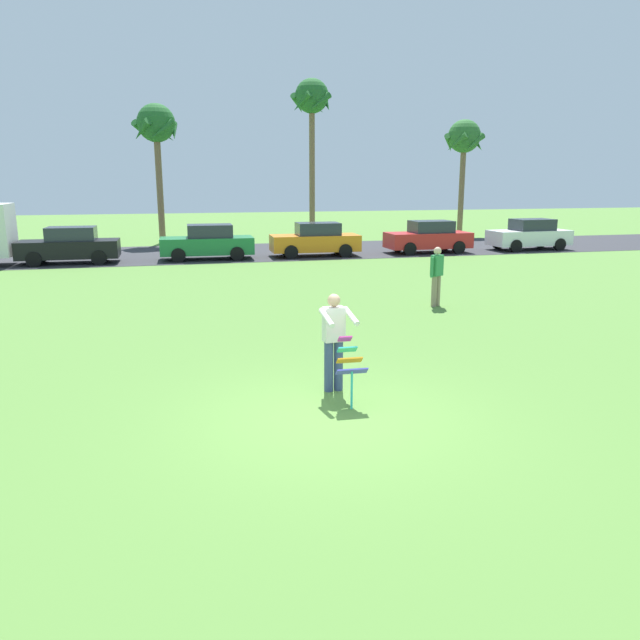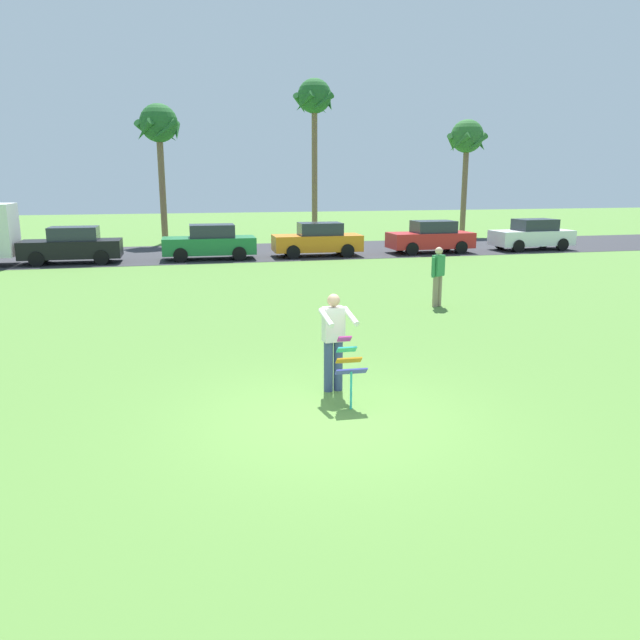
# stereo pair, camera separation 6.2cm
# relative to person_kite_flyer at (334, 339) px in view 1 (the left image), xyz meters

# --- Properties ---
(ground_plane) EXTENTS (120.00, 120.00, 0.00)m
(ground_plane) POSITION_rel_person_kite_flyer_xyz_m (-0.35, -1.22, -0.95)
(ground_plane) COLOR #568438
(road_strip) EXTENTS (120.00, 8.00, 0.01)m
(road_strip) POSITION_rel_person_kite_flyer_xyz_m (-0.35, 21.18, -0.95)
(road_strip) COLOR #2D2D33
(road_strip) RESTS_ON ground
(person_kite_flyer) EXTENTS (0.58, 0.69, 1.73)m
(person_kite_flyer) POSITION_rel_person_kite_flyer_xyz_m (0.00, 0.00, 0.00)
(person_kite_flyer) COLOR #384772
(person_kite_flyer) RESTS_ON ground
(kite_held) EXTENTS (0.52, 0.64, 1.11)m
(kite_held) POSITION_rel_person_kite_flyer_xyz_m (0.06, -0.75, -0.21)
(kite_held) COLOR #D83399
(kite_held) RESTS_ON ground
(parked_car_black) EXTENTS (4.22, 1.87, 1.60)m
(parked_car_black) POSITION_rel_person_kite_flyer_xyz_m (-6.95, 18.78, -0.18)
(parked_car_black) COLOR black
(parked_car_black) RESTS_ON ground
(parked_car_green) EXTENTS (4.24, 1.91, 1.60)m
(parked_car_green) POSITION_rel_person_kite_flyer_xyz_m (-0.99, 18.78, -0.18)
(parked_car_green) COLOR #1E7238
(parked_car_green) RESTS_ON ground
(parked_car_orange) EXTENTS (4.24, 1.91, 1.60)m
(parked_car_orange) POSITION_rel_person_kite_flyer_xyz_m (4.12, 18.78, -0.18)
(parked_car_orange) COLOR orange
(parked_car_orange) RESTS_ON ground
(parked_car_red) EXTENTS (4.22, 1.87, 1.60)m
(parked_car_red) POSITION_rel_person_kite_flyer_xyz_m (9.95, 18.78, -0.18)
(parked_car_red) COLOR red
(parked_car_red) RESTS_ON ground
(parked_car_white) EXTENTS (4.26, 1.96, 1.60)m
(parked_car_white) POSITION_rel_person_kite_flyer_xyz_m (15.64, 18.78, -0.18)
(parked_car_white) COLOR white
(parked_car_white) RESTS_ON ground
(palm_tree_right_near) EXTENTS (2.58, 2.71, 7.72)m
(palm_tree_right_near) POSITION_rel_person_kite_flyer_xyz_m (-3.08, 26.86, 5.41)
(palm_tree_right_near) COLOR brown
(palm_tree_right_near) RESTS_ON ground
(palm_tree_centre_far) EXTENTS (2.58, 2.71, 9.70)m
(palm_tree_centre_far) POSITION_rel_person_kite_flyer_xyz_m (6.37, 29.20, 7.24)
(palm_tree_centre_far) COLOR brown
(palm_tree_centre_far) RESTS_ON ground
(palm_tree_far_left) EXTENTS (2.58, 2.71, 7.38)m
(palm_tree_far_left) POSITION_rel_person_kite_flyer_xyz_m (16.21, 27.97, 5.09)
(palm_tree_far_left) COLOR brown
(palm_tree_far_left) RESTS_ON ground
(person_walker_near) EXTENTS (0.50, 0.38, 1.73)m
(person_walker_near) POSITION_rel_person_kite_flyer_xyz_m (4.80, 6.40, -0.02)
(person_walker_near) COLOR gray
(person_walker_near) RESTS_ON ground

